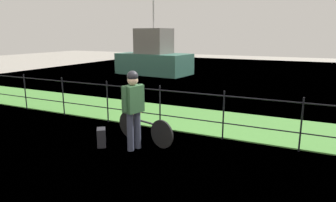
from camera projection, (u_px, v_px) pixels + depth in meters
name	position (u px, v px, depth m)	size (l,w,h in m)	color
ground_plane	(154.00, 162.00, 5.75)	(60.00, 60.00, 0.00)	gray
grass_strip	(207.00, 121.00, 8.47)	(27.00, 2.40, 0.03)	#478438
harbor_water	(254.00, 84.00, 14.64)	(30.00, 30.00, 0.00)	#426684
iron_fence	(190.00, 108.00, 7.20)	(18.04, 0.04, 1.16)	black
bicycle_main	(144.00, 128.00, 6.79)	(1.65, 0.49, 0.62)	black
wooden_crate	(132.00, 107.00, 6.96)	(0.37, 0.28, 0.25)	olive
terrier_dog	(132.00, 99.00, 6.90)	(0.32, 0.21, 0.18)	silver
cyclist_person	(133.00, 103.00, 6.20)	(0.36, 0.52, 1.68)	#383D51
backpack_on_paving	(101.00, 137.00, 6.55)	(0.28, 0.18, 0.40)	black
moored_boat_mid	(154.00, 58.00, 18.32)	(4.58, 2.72, 4.33)	#336656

